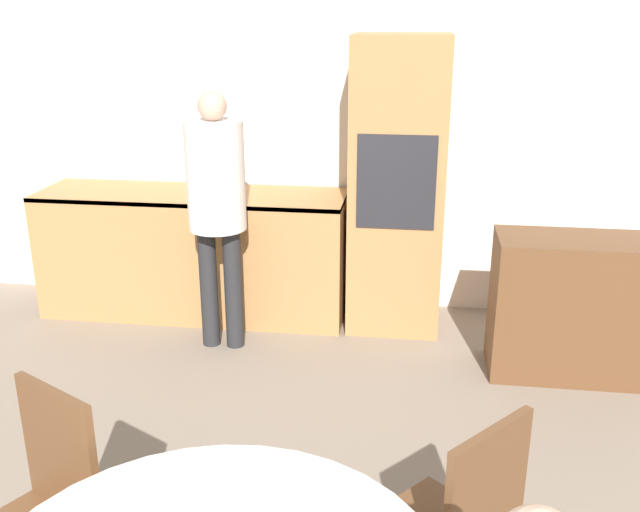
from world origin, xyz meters
TOP-DOWN VIEW (x-y plane):
  - wall_back at (0.00, 5.19)m, footprint 6.25×0.05m
  - kitchen_counter at (-1.19, 4.84)m, footprint 2.16×0.60m
  - oven_unit at (0.24, 4.85)m, footprint 0.62×0.59m
  - sideboard at (1.34, 4.24)m, footprint 0.98×0.45m
  - chair_far_left at (-0.83, 1.99)m, footprint 0.54×0.54m
  - person_standing at (-0.86, 4.32)m, footprint 0.36×0.36m

SIDE VIEW (x-z plane):
  - sideboard at x=1.34m, z-range 0.00..0.86m
  - kitchen_counter at x=-1.19m, z-range 0.01..0.91m
  - chair_far_left at x=-0.83m, z-range 0.06..1.00m
  - oven_unit at x=0.24m, z-range 0.00..1.96m
  - person_standing at x=-0.86m, z-range 0.20..1.85m
  - wall_back at x=0.00m, z-range 0.00..2.60m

